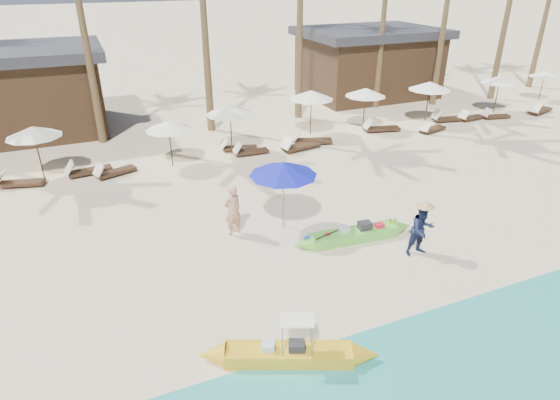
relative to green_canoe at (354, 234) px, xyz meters
name	(u,v)px	position (x,y,z in m)	size (l,w,h in m)	color
ground	(272,287)	(-3.34, -1.26, -0.20)	(240.00, 240.00, 0.00)	beige
green_canoe	(354,234)	(0.00, 0.00, 0.00)	(4.61, 0.84, 0.59)	#5BBE3A
yellow_canoe	(288,354)	(-4.01, -3.90, -0.01)	(4.27, 2.03, 1.17)	gold
tourist	(233,210)	(-3.42, 1.89, 0.66)	(0.63, 0.41, 1.72)	tan
vendor_green	(422,230)	(1.42, -1.46, 0.64)	(0.81, 0.63, 1.67)	#161D3E
blue_umbrella	(283,169)	(-1.76, 1.64, 1.93)	(2.19, 2.19, 2.36)	#99999E
resort_parasol_4	(33,132)	(-9.30, 9.29, 1.80)	(2.15, 2.15, 2.21)	#382517
lounger_4_left	(18,182)	(-10.20, 8.71, 0.00)	(1.85, 0.96, 0.60)	#382517
lounger_4_right	(87,170)	(-7.63, 8.90, 0.01)	(1.90, 0.78, 0.63)	#382517
resort_parasol_5	(168,125)	(-4.11, 8.52, 1.64)	(1.98, 1.98, 2.04)	#382517
lounger_5_left	(113,172)	(-6.62, 8.36, 0.00)	(1.80, 1.08, 0.59)	#382517
resort_parasol_6	(230,110)	(-1.21, 9.02, 1.88)	(2.24, 2.24, 2.30)	#382517
lounger_6_left	(237,147)	(-0.90, 9.17, -0.01)	(1.77, 0.94, 0.58)	#382517
lounger_6_right	(249,151)	(-0.56, 8.46, -0.01)	(1.67, 0.56, 0.56)	#382517
resort_parasol_7	(311,95)	(3.36, 9.99, 1.89)	(2.25, 2.25, 2.32)	#382517
lounger_7_left	(299,146)	(1.82, 8.12, 0.03)	(2.07, 0.94, 0.68)	#382517
lounger_7_right	(310,140)	(2.73, 8.71, 0.02)	(2.02, 1.21, 0.66)	#382517
resort_parasol_8	(366,92)	(6.41, 9.75, 1.79)	(2.14, 2.14, 2.21)	#382517
lounger_8_left	(380,128)	(6.97, 9.00, 0.02)	(2.02, 1.03, 0.66)	#382517
resort_parasol_9	(430,86)	(10.13, 9.26, 1.90)	(2.26, 2.26, 2.33)	#382517
lounger_9_left	(431,129)	(9.44, 7.86, 0.00)	(1.79, 0.94, 0.58)	#382517
lounger_9_right	(446,118)	(11.44, 9.04, 0.02)	(1.98, 0.90, 0.65)	#382517
resort_parasol_10	(500,79)	(15.36, 9.43, 1.77)	(2.12, 2.12, 2.18)	#382517
lounger_10_left	(471,117)	(12.89, 8.71, -0.01)	(1.72, 0.66, 0.57)	#382517
lounger_10_right	(495,116)	(14.41, 8.42, -0.01)	(1.69, 0.82, 0.55)	#382517
resort_parasol_11	(545,74)	(20.19, 10.39, 1.53)	(1.86, 1.86, 1.92)	#382517
lounger_11_left	(539,110)	(17.66, 8.19, 0.03)	(2.07, 1.14, 0.67)	#382517
pavilion_east	(368,62)	(10.66, 16.24, 2.00)	(8.80, 6.60, 4.30)	#382517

